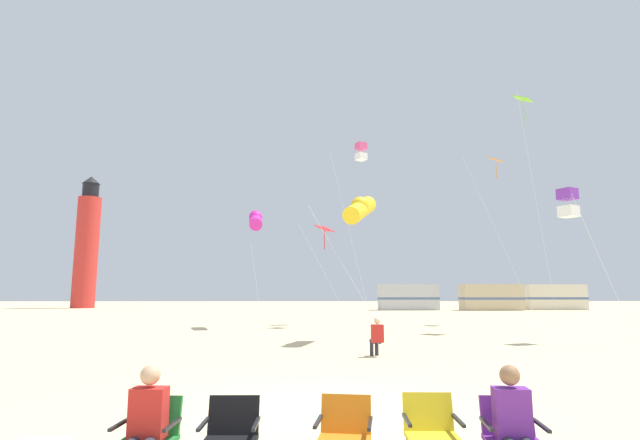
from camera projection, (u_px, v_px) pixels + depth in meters
ground at (323, 408)px, 7.98m from camera, size 200.00×200.00×0.00m
camp_chair_green at (150, 432)px, 4.84m from camera, size 0.59×0.60×0.82m
spectator_green_chair at (145, 424)px, 4.72m from camera, size 0.35×0.52×1.16m
camp_chair_black at (231, 432)px, 4.85m from camera, size 0.56×0.57×0.82m
camp_chair_orange at (345, 430)px, 4.90m from camera, size 0.62×0.64×0.82m
camp_chair_yellow at (431, 428)px, 4.99m from camera, size 0.58×0.59×0.82m
camp_chair_purple at (511, 433)px, 4.83m from camera, size 0.61×0.62×0.82m
spectator_purple_chair at (515, 424)px, 4.71m from camera, size 0.37×0.53×1.16m
kite_flyer_standing at (377, 336)px, 14.46m from camera, size 0.39×0.54×1.16m
kite_diamond_orange at (496, 166)px, 30.49m from camera, size 3.43×3.07×10.42m
kite_diamond_lime at (524, 109)px, 25.22m from camera, size 1.37×1.36×12.13m
kite_diamond_scarlet at (324, 232)px, 27.48m from camera, size 2.92×2.11×5.70m
kite_tube_gold at (360, 209)px, 19.39m from camera, size 2.89×3.35×5.91m
kite_tube_magenta at (256, 219)px, 27.19m from camera, size 1.02×2.56×6.65m
kite_box_rainbow at (361, 152)px, 31.50m from camera, size 2.49×2.49×11.54m
kite_box_violet at (568, 203)px, 19.27m from camera, size 2.57×2.17×5.99m
lighthouse_distant at (87, 245)px, 61.45m from camera, size 2.80×2.80×16.80m
rv_van_silver at (408, 297)px, 53.35m from camera, size 6.51×2.54×2.80m
rv_van_tan at (491, 297)px, 52.42m from camera, size 6.50×2.50×2.80m
rv_van_cream at (554, 297)px, 54.33m from camera, size 6.49×2.49×2.80m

